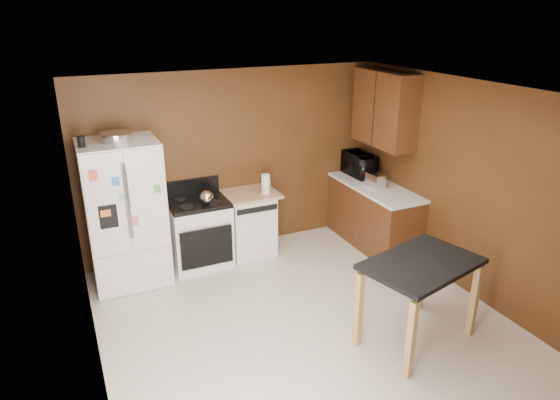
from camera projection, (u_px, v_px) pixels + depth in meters
floor at (309, 328)px, 5.38m from camera, size 4.50×4.50×0.00m
ceiling at (315, 95)px, 4.47m from camera, size 4.50×4.50×0.00m
wall_back at (234, 162)px, 6.83m from camera, size 4.20×0.00×4.20m
wall_front at (486, 358)px, 3.02m from camera, size 4.20×0.00×4.20m
wall_left at (87, 265)px, 4.11m from camera, size 0.00×4.50×4.50m
wall_right at (473, 192)px, 5.74m from camera, size 0.00×4.50×4.50m
roasting_pan at (116, 137)px, 5.72m from camera, size 0.37×0.37×0.09m
pen_cup at (81, 142)px, 5.45m from camera, size 0.08×0.08×0.12m
kettle at (206, 197)px, 6.29m from camera, size 0.18×0.18×0.18m
paper_towel at (266, 184)px, 6.67m from camera, size 0.13×0.13×0.27m
green_canister at (268, 184)px, 6.91m from camera, size 0.12×0.12×0.10m
toaster at (375, 180)px, 6.89m from camera, size 0.17×0.27×0.19m
microwave at (359, 165)px, 7.36m from camera, size 0.39×0.56×0.30m
refrigerator at (125, 214)px, 6.03m from camera, size 0.90×0.80×1.80m
gas_range at (199, 232)px, 6.59m from camera, size 0.76×0.68×1.10m
dishwasher at (249, 222)px, 6.89m from camera, size 0.78×0.63×0.89m
right_cabinets at (377, 184)px, 7.02m from camera, size 0.63×1.58×2.45m
island at (421, 275)px, 4.93m from camera, size 1.29×1.02×0.91m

